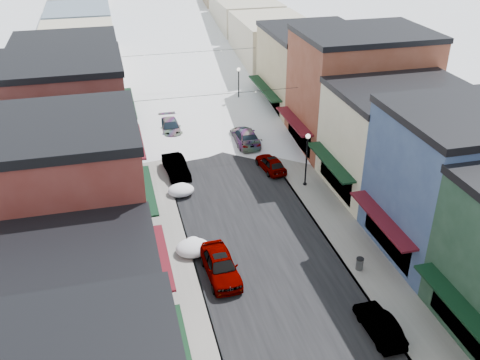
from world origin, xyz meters
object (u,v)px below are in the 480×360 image
car_dark_hatch (176,167)px  trash_can (360,264)px  car_green_sedan (379,325)px  car_silver_sedan (221,265)px  streetlamp_near (307,153)px

car_dark_hatch → trash_can: bearing=-65.3°
trash_can → car_green_sedan: bearing=-104.3°
car_silver_sedan → car_dark_hatch: 15.19m
car_dark_hatch → trash_can: size_ratio=5.39×
streetlamp_near → car_silver_sedan: bearing=-133.6°
car_silver_sedan → trash_can: car_silver_sedan is taller
car_green_sedan → trash_can: car_green_sedan is taller
car_dark_hatch → trash_can: (10.04, -16.98, -0.19)m
trash_can → car_dark_hatch: bearing=120.6°
car_silver_sedan → streetlamp_near: streetlamp_near is taller
streetlamp_near → car_green_sedan: bearing=-96.5°
car_green_sedan → car_silver_sedan: bearing=-45.2°
car_green_sedan → trash_can: bearing=-105.7°
car_dark_hatch → streetlamp_near: (10.60, -4.88, 2.40)m
trash_can → streetlamp_near: (0.57, 12.09, 2.58)m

